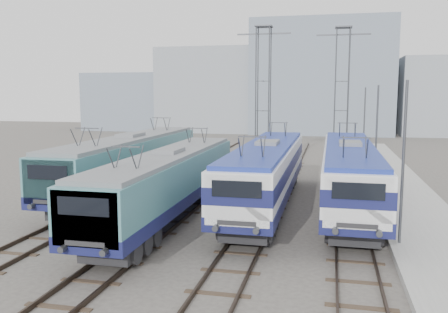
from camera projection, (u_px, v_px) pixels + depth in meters
ground at (187, 250)px, 19.70m from camera, size 160.00×160.00×0.00m
platform at (415, 213)px, 25.19m from camera, size 4.00×70.00×0.30m
locomotive_far_left at (130, 160)px, 30.11m from camera, size 2.90×18.34×3.45m
locomotive_center_left at (168, 180)px, 23.85m from camera, size 2.71×17.12×3.22m
locomotive_center_right at (267, 169)px, 26.54m from camera, size 2.82×17.83×3.35m
locomotive_far_right at (349, 170)px, 26.16m from camera, size 2.82×17.82×3.35m
catenary_tower_west at (263, 91)px, 40.09m from camera, size 4.50×1.20×12.00m
catenary_tower_east at (342, 91)px, 40.61m from camera, size 4.50×1.20×12.00m
mast_front at (403, 167)px, 19.29m from camera, size 0.12×0.12×7.00m
mast_mid at (376, 139)px, 30.90m from camera, size 0.12×0.12×7.00m
mast_rear at (364, 127)px, 42.50m from camera, size 0.12×0.12×7.00m
building_west at (215, 90)px, 81.78m from camera, size 18.00×12.00×14.00m
building_center at (322, 78)px, 77.59m from camera, size 22.00×14.00×18.00m
building_far_west at (129, 102)px, 85.54m from camera, size 14.00×10.00×10.00m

